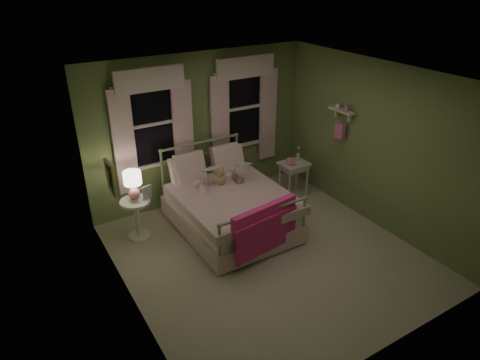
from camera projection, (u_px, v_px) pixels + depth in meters
room_shell at (270, 175)px, 5.71m from camera, size 4.20×4.20×4.20m
bed at (229, 206)px, 6.79m from camera, size 1.58×2.04×1.18m
pink_throw at (265, 224)px, 5.91m from camera, size 1.10×0.28×0.71m
child_left at (199, 168)px, 6.73m from camera, size 0.31×0.24×0.77m
child_right at (230, 163)px, 7.01m from camera, size 0.34×0.26×0.68m
book_left at (207, 173)px, 6.53m from camera, size 0.22×0.17×0.26m
book_right at (238, 168)px, 6.81m from camera, size 0.21×0.14×0.26m
teddy_bear at (220, 177)px, 6.81m from camera, size 0.23×0.19×0.31m
nightstand_left at (137, 214)px, 6.52m from camera, size 0.46×0.46×0.65m
table_lamp at (133, 182)px, 6.28m from camera, size 0.26×0.26×0.45m
book_nightstand at (143, 200)px, 6.40m from camera, size 0.21×0.26×0.02m
nightstand_right at (294, 168)px, 7.69m from camera, size 0.50×0.40×0.64m
pink_toy at (290, 161)px, 7.57m from camera, size 0.14×0.20×0.14m
bud_vase at (298, 153)px, 7.68m from camera, size 0.06×0.06×0.28m
window_left at (153, 121)px, 6.73m from camera, size 1.34×0.13×1.96m
window_right at (244, 104)px, 7.51m from camera, size 1.34×0.13×1.96m
wall_shelf at (341, 121)px, 7.03m from camera, size 0.15×0.50×0.60m
framed_picture at (111, 178)px, 5.18m from camera, size 0.03×0.32×0.42m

